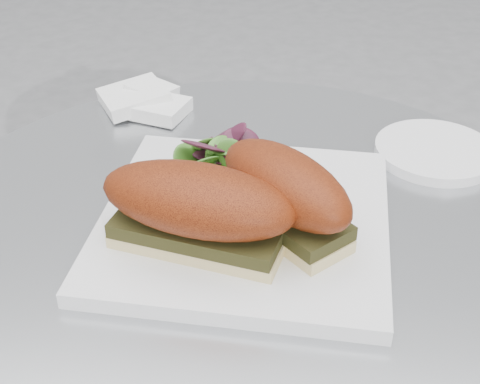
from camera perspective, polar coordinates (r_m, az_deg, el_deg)
The scene contains 6 objects.
plate at distance 0.67m, azimuth 0.40°, elevation -2.46°, with size 0.28×0.28×0.02m, color white.
sandwich_left at distance 0.60m, azimuth -3.64°, elevation -1.33°, with size 0.20×0.12×0.08m.
sandwich_right at distance 0.62m, azimuth 3.86°, elevation 0.03°, with size 0.16×0.16×0.08m.
salad at distance 0.71m, azimuth -1.16°, elevation 3.11°, with size 0.10×0.10×0.05m, color #4B7E29, non-canonical shape.
napkin at distance 0.89m, azimuth -7.91°, elevation 7.34°, with size 0.11×0.11×0.02m, color white, non-canonical shape.
saucer at distance 0.82m, azimuth 16.31°, elevation 3.35°, with size 0.14×0.14×0.01m, color white.
Camera 1 is at (0.05, -0.54, 1.13)m, focal length 50.00 mm.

